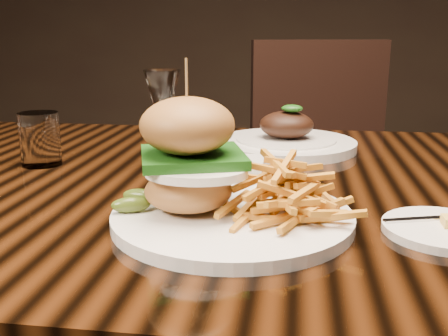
# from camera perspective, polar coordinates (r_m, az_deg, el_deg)

# --- Properties ---
(dining_table) EXTENTS (1.60, 0.90, 0.75)m
(dining_table) POSITION_cam_1_polar(r_m,az_deg,el_deg) (0.86, 2.63, -6.13)
(dining_table) COLOR black
(dining_table) RESTS_ON ground
(burger_plate) EXTENTS (0.29, 0.29, 0.20)m
(burger_plate) POSITION_cam_1_polar(r_m,az_deg,el_deg) (0.63, 0.37, -1.57)
(burger_plate) COLOR silver
(burger_plate) RESTS_ON dining_table
(side_saucer) EXTENTS (0.14, 0.14, 0.02)m
(side_saucer) POSITION_cam_1_polar(r_m,az_deg,el_deg) (0.66, 22.81, -6.16)
(side_saucer) COLOR silver
(side_saucer) RESTS_ON dining_table
(ramekin) EXTENTS (0.09, 0.09, 0.04)m
(ramekin) POSITION_cam_1_polar(r_m,az_deg,el_deg) (0.80, 1.40, -0.40)
(ramekin) COLOR silver
(ramekin) RESTS_ON dining_table
(wine_glass) EXTENTS (0.06, 0.06, 0.17)m
(wine_glass) POSITION_cam_1_polar(r_m,az_deg,el_deg) (0.88, -6.69, 7.67)
(wine_glass) COLOR white
(wine_glass) RESTS_ON dining_table
(water_tumbler) EXTENTS (0.07, 0.07, 0.09)m
(water_tumbler) POSITION_cam_1_polar(r_m,az_deg,el_deg) (0.96, -19.39, 3.00)
(water_tumbler) COLOR white
(water_tumbler) RESTS_ON dining_table
(far_dish) EXTENTS (0.28, 0.28, 0.09)m
(far_dish) POSITION_cam_1_polar(r_m,az_deg,el_deg) (1.05, 6.77, 3.01)
(far_dish) COLOR silver
(far_dish) RESTS_ON dining_table
(chair_far) EXTENTS (0.56, 0.56, 0.95)m
(chair_far) POSITION_cam_1_polar(r_m,az_deg,el_deg) (1.75, 11.05, -0.16)
(chair_far) COLOR black
(chair_far) RESTS_ON ground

